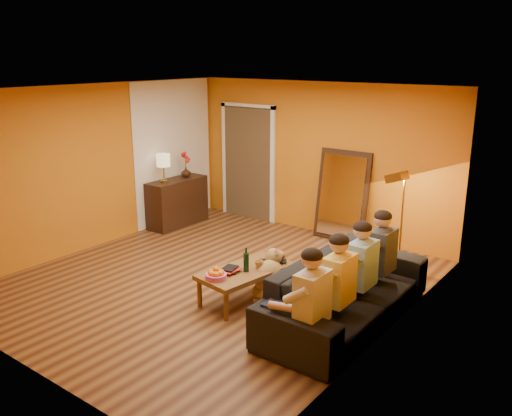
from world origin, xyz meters
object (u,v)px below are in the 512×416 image
Objects in this scene: floor_lamp at (402,224)px; laptop at (273,263)px; table_lamp at (164,168)px; coffee_table at (246,284)px; dog at (269,274)px; tumbler at (259,265)px; person_mid_right at (362,272)px; sofa at (347,291)px; wine_bottle at (246,260)px; mirror_frame at (342,196)px; person_far_left at (312,307)px; person_far_right at (382,258)px; person_mid_left at (339,288)px; vase at (186,172)px; sideboard at (177,202)px.

floor_lamp is 2.02m from laptop.
table_lamp reaches higher than coffee_table.
dog is at bearing -112.43° from laptop.
dog is at bearing 48.10° from tumbler.
sofa is at bearing -142.43° from person_mid_right.
table_lamp is at bearing -157.55° from floor_lamp.
floor_lamp is 2.24m from tumbler.
laptop is (0.06, 0.23, -0.04)m from tumbler.
person_mid_right is at bearing -35.98° from laptop.
floor_lamp is at bearing 61.86° from wine_bottle.
mirror_frame is 1.25× the size of person_mid_right.
coffee_table is at bearing -154.10° from laptop.
floor_lamp is at bearing 22.86° from laptop.
dog is 1.56m from person_far_left.
person_far_right is at bearing 90.00° from person_far_left.
person_mid_left is at bearing -13.04° from tumbler.
floor_lamp is 4.65× the size of wine_bottle.
sofa is 1.04m from person_far_left.
person_mid_left is (4.37, -1.63, -0.49)m from table_lamp.
floor_lamp is (4.14, 0.62, -0.39)m from table_lamp.
vase is (-4.14, -0.07, 0.22)m from floor_lamp.
person_mid_left reaches higher than vase.
wine_bottle is (-1.37, -0.42, -0.03)m from person_mid_right.
sofa is 23.49× the size of tumbler.
wine_bottle reaches higher than tumbler.
mirror_frame is 1.25× the size of person_far_left.
person_far_left is 3.44× the size of laptop.
table_lamp is 1.65× the size of wine_bottle.
floor_lamp is at bearing 68.97° from coffee_table.
tumbler reaches higher than coffee_table.
tumbler is (-1.17, -0.15, 0.10)m from sofa.
coffee_table is (-1.29, -0.27, -0.16)m from sofa.
mirror_frame is 3.01m from sideboard.
mirror_frame is 3.40m from person_mid_left.
dog is at bearing -21.21° from table_lamp.
person_mid_left is at bearing -70.27° from floor_lamp.
laptop is (-1.24, -0.02, -0.18)m from person_mid_right.
person_mid_left reaches higher than dog.
wine_bottle is (0.05, -0.05, 0.37)m from coffee_table.
person_mid_left is 0.55m from person_mid_right.
tumbler is (-1.07, -1.96, -0.25)m from floor_lamp.
sideboard is 3.50m from wine_bottle.
person_mid_left is at bearing -90.00° from person_mid_right.
laptop is at bearing 72.00° from wine_bottle.
dog reaches higher than tumbler.
floor_lamp is 1.18× the size of person_mid_right.
mirror_frame is at bearing 60.97° from laptop.
table_lamp is 0.77× the size of dog.
table_lamp is at bearing 123.74° from laptop.
tumbler is at bearing 53.73° from coffee_table.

